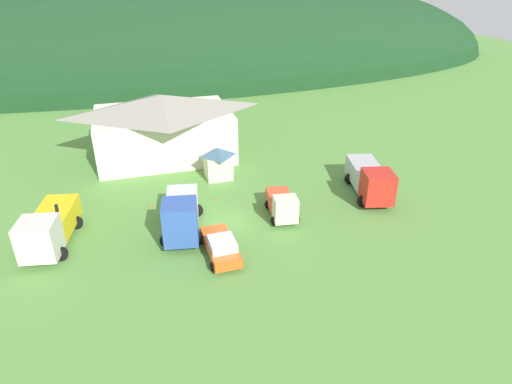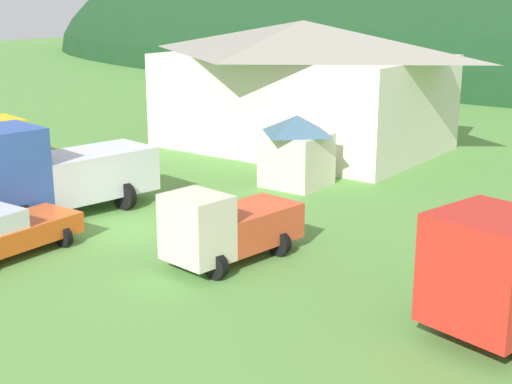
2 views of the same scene
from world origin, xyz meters
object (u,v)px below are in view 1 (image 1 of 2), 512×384
traffic_light_west (60,222)px  box_truck_blue (181,214)px  flatbed_truck_yellow (49,228)px  crane_truck_red (370,179)px  traffic_cone_mid_row (216,200)px  traffic_cone_near_pickup (151,207)px  depot_building (164,125)px  play_shed_cream (218,162)px  light_truck_cream (282,205)px  service_pickup_orange (221,246)px

traffic_light_west → box_truck_blue: bearing=-2.8°
flatbed_truck_yellow → crane_truck_red: size_ratio=0.95×
traffic_light_west → traffic_cone_mid_row: size_ratio=7.45×
box_truck_blue → traffic_light_west: bearing=-83.5°
crane_truck_red → traffic_cone_mid_row: 14.19m
flatbed_truck_yellow → traffic_cone_near_pickup: (7.61, 4.22, -1.67)m
depot_building → play_shed_cream: bearing=-58.4°
flatbed_truck_yellow → traffic_cone_near_pickup: flatbed_truck_yellow is taller
light_truck_cream → crane_truck_red: crane_truck_red is taller
service_pickup_orange → traffic_cone_near_pickup: (-4.35, 8.98, -0.83)m
service_pickup_orange → traffic_cone_mid_row: size_ratio=10.32×
flatbed_truck_yellow → play_shed_cream: bearing=130.8°
service_pickup_orange → crane_truck_red: bearing=108.7°
crane_truck_red → play_shed_cream: bearing=-108.9°
light_truck_cream → traffic_light_west: (-17.13, 0.23, 1.12)m
flatbed_truck_yellow → box_truck_blue: bearing=94.8°
depot_building → light_truck_cream: depot_building is taller
play_shed_cream → traffic_cone_mid_row: bearing=-105.3°
service_pickup_orange → light_truck_cream: bearing=121.9°
play_shed_cream → crane_truck_red: (12.46, -7.82, 0.05)m
light_truck_cream → crane_truck_red: size_ratio=0.61×
service_pickup_orange → depot_building: bearing=-176.4°
depot_building → traffic_cone_mid_row: depot_building is taller
flatbed_truck_yellow → crane_truck_red: 27.09m
traffic_cone_near_pickup → traffic_cone_mid_row: 5.72m
flatbed_truck_yellow → crane_truck_red: flatbed_truck_yellow is taller
crane_truck_red → traffic_cone_mid_row: crane_truck_red is taller
light_truck_cream → service_pickup_orange: light_truck_cream is taller
box_truck_blue → service_pickup_orange: 4.53m
flatbed_truck_yellow → service_pickup_orange: bearing=78.7°
depot_building → traffic_light_west: (-9.26, -16.27, -1.24)m
box_truck_blue → traffic_cone_mid_row: (3.62, 4.74, -1.78)m
light_truck_cream → traffic_light_west: bearing=-83.3°
play_shed_cream → traffic_light_west: traffic_light_west is taller
play_shed_cream → traffic_cone_mid_row: play_shed_cream is taller
depot_building → crane_truck_red: size_ratio=1.92×
traffic_light_west → traffic_cone_mid_row: bearing=19.2°
light_truck_cream → traffic_cone_mid_row: (-4.76, 4.54, -1.19)m
traffic_cone_near_pickup → depot_building: bearing=77.3°
light_truck_cream → traffic_light_west: traffic_light_west is taller
box_truck_blue → traffic_light_west: size_ratio=2.03×
traffic_cone_near_pickup → crane_truck_red: bearing=-10.2°
traffic_cone_near_pickup → traffic_cone_mid_row: bearing=-4.4°
play_shed_cream → box_truck_blue: (-4.92, -9.52, 0.16)m
play_shed_cream → light_truck_cream: bearing=-69.6°
depot_building → light_truck_cream: bearing=-64.5°
play_shed_cream → light_truck_cream: play_shed_cream is taller
traffic_cone_mid_row → light_truck_cream: bearing=-43.6°
depot_building → light_truck_cream: size_ratio=3.13×
flatbed_truck_yellow → traffic_light_west: (0.94, -0.53, 0.64)m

